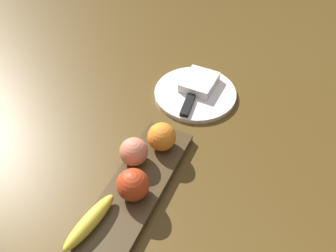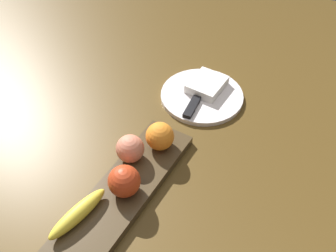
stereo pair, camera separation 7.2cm
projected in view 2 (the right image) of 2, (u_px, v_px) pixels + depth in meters
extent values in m
plane|color=#533C18|center=(142.00, 194.00, 0.87)|extent=(2.40, 2.40, 0.00)
cube|color=#463620|center=(125.00, 191.00, 0.86)|extent=(0.44, 0.12, 0.02)
sphere|color=#C03B1B|center=(124.00, 181.00, 0.82)|extent=(0.07, 0.07, 0.07)
ellipsoid|color=yellow|center=(78.00, 213.00, 0.78)|extent=(0.16, 0.06, 0.03)
sphere|color=orange|center=(160.00, 136.00, 0.91)|extent=(0.07, 0.07, 0.07)
sphere|color=#E07F61|center=(130.00, 149.00, 0.89)|extent=(0.07, 0.07, 0.07)
cylinder|color=white|center=(202.00, 96.00, 1.10)|extent=(0.25, 0.25, 0.01)
cube|color=white|center=(207.00, 85.00, 1.10)|extent=(0.11, 0.10, 0.03)
cube|color=silver|center=(199.00, 95.00, 1.09)|extent=(0.15, 0.04, 0.00)
cube|color=black|center=(192.00, 107.00, 1.05)|extent=(0.09, 0.04, 0.01)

